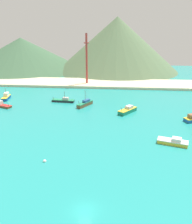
{
  "coord_description": "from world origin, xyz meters",
  "views": [
    {
      "loc": [
        4.85,
        -32.24,
        30.08
      ],
      "look_at": [
        -2.52,
        50.25,
        0.16
      ],
      "focal_mm": 37.75,
      "sensor_mm": 36.0,
      "label": 1
    }
  ],
  "objects_px": {
    "fishing_boat_6": "(173,142)",
    "buoy_0": "(45,161)",
    "fishing_boat_5": "(64,100)",
    "radio_tower": "(87,59)",
    "fishing_boat_3": "(6,97)",
    "fishing_boat_9": "(85,104)",
    "fishing_boat_12": "(128,110)"
  },
  "relations": [
    {
      "from": "fishing_boat_5",
      "to": "fishing_boat_12",
      "type": "bearing_deg",
      "value": -22.29
    },
    {
      "from": "fishing_boat_3",
      "to": "buoy_0",
      "type": "distance_m",
      "value": 58.74
    },
    {
      "from": "fishing_boat_5",
      "to": "fishing_boat_6",
      "type": "bearing_deg",
      "value": -42.7
    },
    {
      "from": "fishing_boat_5",
      "to": "radio_tower",
      "type": "relative_size",
      "value": 0.36
    },
    {
      "from": "fishing_boat_5",
      "to": "fishing_boat_9",
      "type": "bearing_deg",
      "value": -24.57
    },
    {
      "from": "fishing_boat_6",
      "to": "radio_tower",
      "type": "xyz_separation_m",
      "value": [
        -32.15,
        67.14,
        13.21
      ]
    },
    {
      "from": "fishing_boat_5",
      "to": "fishing_boat_9",
      "type": "xyz_separation_m",
      "value": [
        9.88,
        -4.52,
        0.28
      ]
    },
    {
      "from": "fishing_boat_5",
      "to": "buoy_0",
      "type": "distance_m",
      "value": 47.57
    },
    {
      "from": "fishing_boat_9",
      "to": "buoy_0",
      "type": "bearing_deg",
      "value": -95.35
    },
    {
      "from": "fishing_boat_5",
      "to": "fishing_boat_3",
      "type": "bearing_deg",
      "value": 175.73
    },
    {
      "from": "radio_tower",
      "to": "fishing_boat_5",
      "type": "bearing_deg",
      "value": -100.76
    },
    {
      "from": "fishing_boat_9",
      "to": "radio_tower",
      "type": "bearing_deg",
      "value": 95.99
    },
    {
      "from": "fishing_boat_5",
      "to": "fishing_boat_12",
      "type": "height_order",
      "value": "fishing_boat_5"
    },
    {
      "from": "fishing_boat_9",
      "to": "fishing_boat_12",
      "type": "height_order",
      "value": "fishing_boat_9"
    },
    {
      "from": "fishing_boat_6",
      "to": "fishing_boat_5",
      "type": "bearing_deg",
      "value": 137.3
    },
    {
      "from": "fishing_boat_6",
      "to": "buoy_0",
      "type": "height_order",
      "value": "fishing_boat_6"
    },
    {
      "from": "buoy_0",
      "to": "fishing_boat_5",
      "type": "bearing_deg",
      "value": 97.11
    },
    {
      "from": "fishing_boat_9",
      "to": "buoy_0",
      "type": "xyz_separation_m",
      "value": [
        -3.99,
        -42.68,
        -0.82
      ]
    },
    {
      "from": "fishing_boat_5",
      "to": "radio_tower",
      "type": "bearing_deg",
      "value": 79.24
    },
    {
      "from": "buoy_0",
      "to": "fishing_boat_3",
      "type": "bearing_deg",
      "value": 123.17
    },
    {
      "from": "fishing_boat_3",
      "to": "fishing_boat_9",
      "type": "distance_m",
      "value": 36.7
    },
    {
      "from": "fishing_boat_3",
      "to": "fishing_boat_5",
      "type": "bearing_deg",
      "value": -4.27
    },
    {
      "from": "fishing_boat_6",
      "to": "radio_tower",
      "type": "height_order",
      "value": "radio_tower"
    },
    {
      "from": "fishing_boat_12",
      "to": "fishing_boat_5",
      "type": "bearing_deg",
      "value": 157.71
    },
    {
      "from": "buoy_0",
      "to": "radio_tower",
      "type": "xyz_separation_m",
      "value": [
        0.17,
        79.08,
        13.77
      ]
    },
    {
      "from": "fishing_boat_3",
      "to": "radio_tower",
      "type": "bearing_deg",
      "value": 42.81
    },
    {
      "from": "fishing_boat_3",
      "to": "fishing_boat_5",
      "type": "distance_m",
      "value": 26.33
    },
    {
      "from": "fishing_boat_6",
      "to": "fishing_boat_9",
      "type": "relative_size",
      "value": 1.01
    },
    {
      "from": "fishing_boat_3",
      "to": "fishing_boat_6",
      "type": "bearing_deg",
      "value": -30.0
    },
    {
      "from": "fishing_boat_12",
      "to": "buoy_0",
      "type": "xyz_separation_m",
      "value": [
        -20.88,
        -36.23,
        -0.77
      ]
    },
    {
      "from": "fishing_boat_5",
      "to": "fishing_boat_6",
      "type": "height_order",
      "value": "fishing_boat_5"
    },
    {
      "from": "buoy_0",
      "to": "fishing_boat_6",
      "type": "bearing_deg",
      "value": 20.28
    }
  ]
}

